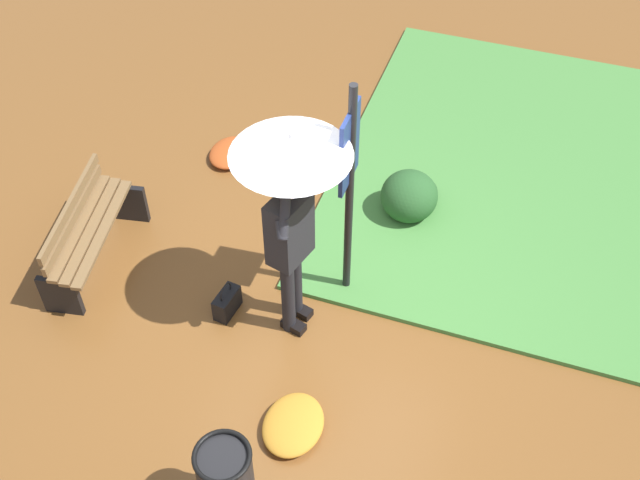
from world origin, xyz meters
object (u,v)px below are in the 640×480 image
Objects in this scene: person_with_umbrella at (290,188)px; handbag at (227,303)px; park_bench at (89,232)px; info_sign_post at (349,172)px.

person_with_umbrella reaches higher than handbag.
person_with_umbrella is 1.45× the size of park_bench.
person_with_umbrella is 5.53× the size of handbag.
info_sign_post reaches higher than handbag.
park_bench reaches higher than handbag.
person_with_umbrella is at bearing -72.67° from handbag.
handbag is at bearing 107.33° from person_with_umbrella.
person_with_umbrella is 2.34m from park_bench.
info_sign_post is 1.73m from handbag.
info_sign_post is at bearing -78.72° from park_bench.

